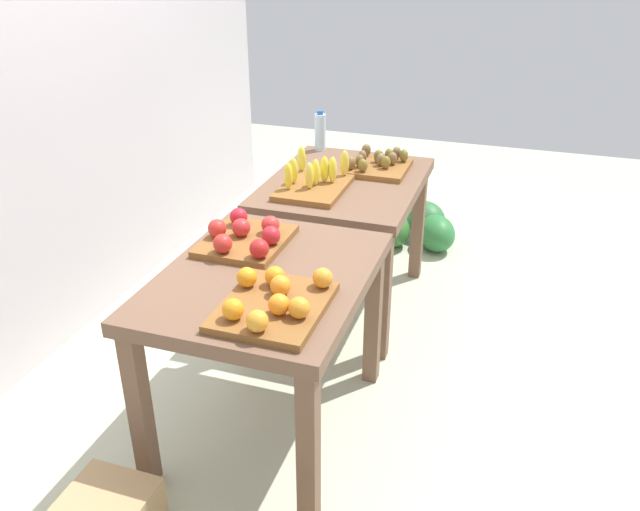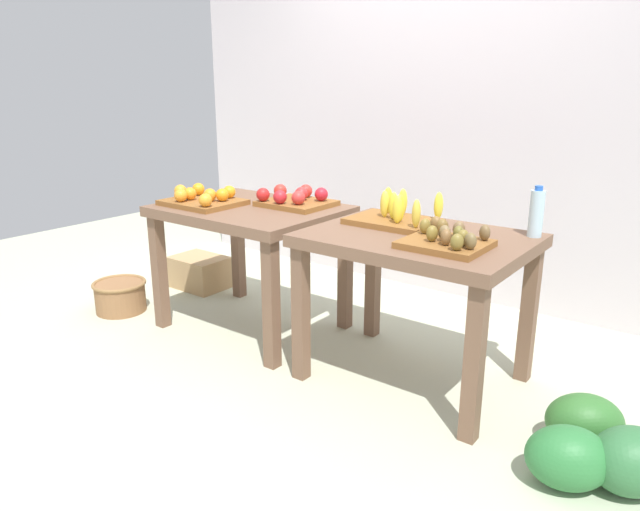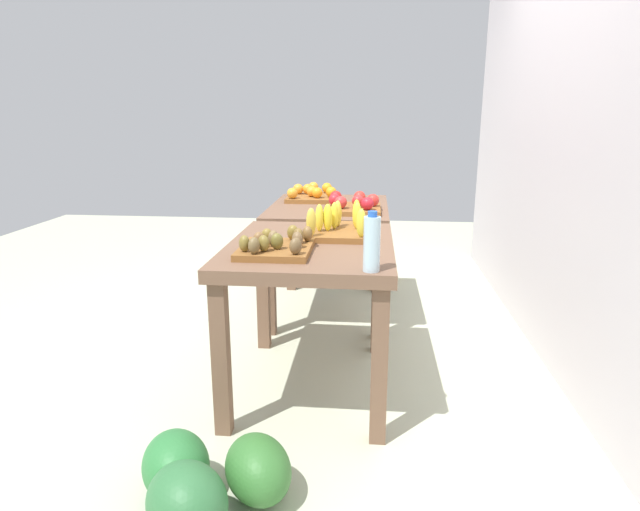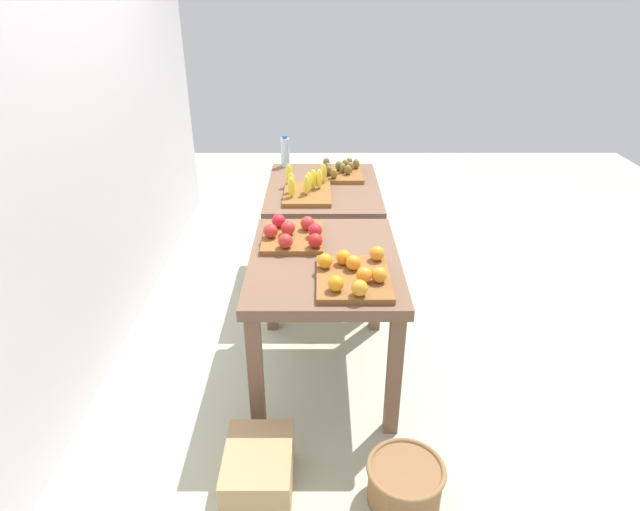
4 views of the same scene
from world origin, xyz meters
TOP-DOWN VIEW (x-y plane):
  - ground_plane at (0.00, 0.00)m, footprint 8.00×8.00m
  - back_wall at (0.00, 1.35)m, footprint 4.40×0.12m
  - display_table_left at (-0.56, 0.00)m, footprint 1.04×0.80m
  - display_table_right at (0.56, 0.00)m, footprint 1.04×0.80m
  - orange_bin at (-0.81, -0.14)m, footprint 0.45×0.38m
  - apple_bin at (-0.36, 0.17)m, footprint 0.41×0.35m
  - banana_crate at (0.37, 0.11)m, footprint 0.44×0.33m
  - kiwi_bin at (0.77, -0.13)m, footprint 0.36×0.32m
  - water_bottle at (1.02, 0.30)m, footprint 0.07×0.07m
  - watermelon_pile at (1.50, -0.27)m, footprint 0.61×0.66m
  - wicker_basket at (-1.45, -0.35)m, footprint 0.35×0.35m
  - cardboard_produce_box at (-1.39, 0.30)m, footprint 0.40×0.30m

SIDE VIEW (x-z plane):
  - ground_plane at x=0.00m, z-range 0.00..0.00m
  - wicker_basket at x=-1.45m, z-range 0.01..0.21m
  - cardboard_produce_box at x=-1.39m, z-range 0.00..0.23m
  - watermelon_pile at x=1.50m, z-range -0.01..0.25m
  - display_table_left at x=-0.56m, z-range 0.27..1.04m
  - display_table_right at x=0.56m, z-range 0.27..1.04m
  - kiwi_bin at x=0.77m, z-range 0.75..0.86m
  - orange_bin at x=-0.81m, z-range 0.75..0.86m
  - apple_bin at x=-0.36m, z-range 0.75..0.86m
  - banana_crate at x=0.37m, z-range 0.73..0.90m
  - water_bottle at x=1.02m, z-range 0.76..1.00m
  - back_wall at x=0.00m, z-range 0.00..3.00m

